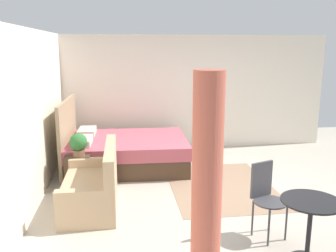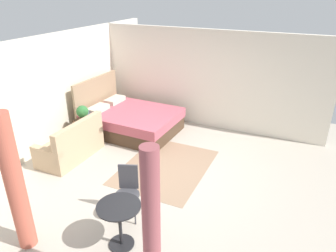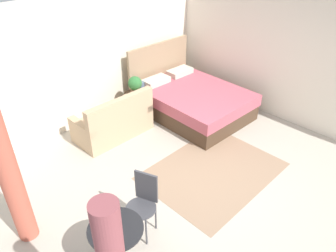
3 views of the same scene
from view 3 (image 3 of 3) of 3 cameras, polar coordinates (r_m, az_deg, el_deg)
name	(u,v)px [view 3 (image 3 of 3)]	position (r m, az deg, el deg)	size (l,w,h in m)	color
ground_plane	(205,182)	(5.34, 6.61, -9.73)	(8.47, 8.95, 0.02)	#B2A899
wall_back	(92,60)	(6.62, -13.32, 11.32)	(8.47, 0.12, 2.52)	silver
wall_right	(301,63)	(6.79, 22.36, 10.26)	(0.12, 5.95, 2.52)	silver
area_rug	(213,171)	(5.54, 7.95, -7.85)	(2.19, 1.66, 0.01)	#93755B
bed	(191,100)	(6.97, 4.10, 4.68)	(1.76, 2.29, 1.31)	#473323
couch	(114,123)	(6.27, -9.47, 0.61)	(1.45, 0.76, 0.89)	tan
nightstand	(139,103)	(6.96, -5.17, 4.11)	(0.42, 0.41, 0.53)	#473323
potted_plant	(135,85)	(6.67, -5.83, 7.30)	(0.29, 0.29, 0.38)	brown
vase	(141,86)	(6.89, -4.75, 7.09)	(0.13, 0.13, 0.17)	slate
balcony_table	(117,241)	(3.93, -8.98, -19.42)	(0.63, 0.63, 0.71)	black
cafe_chair_near_window	(144,199)	(4.26, -4.30, -12.73)	(0.51, 0.51, 0.91)	#3F3F44
curtain_right	(9,175)	(4.26, -26.24, -7.76)	(0.25, 0.25, 2.09)	#C15B47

